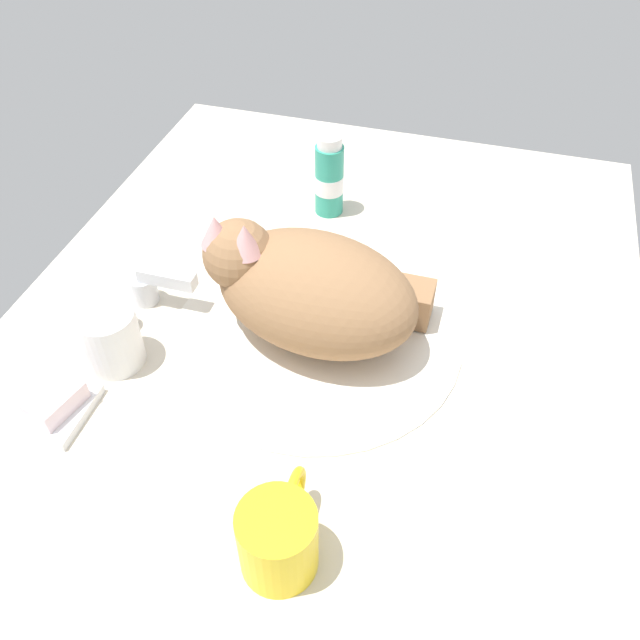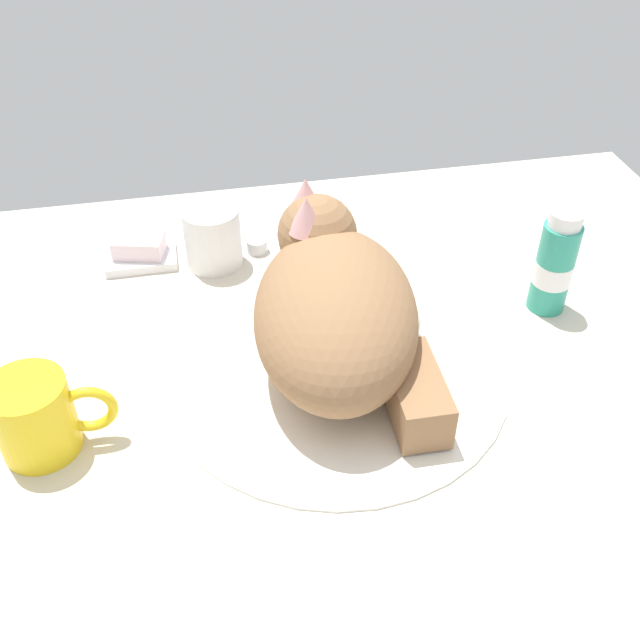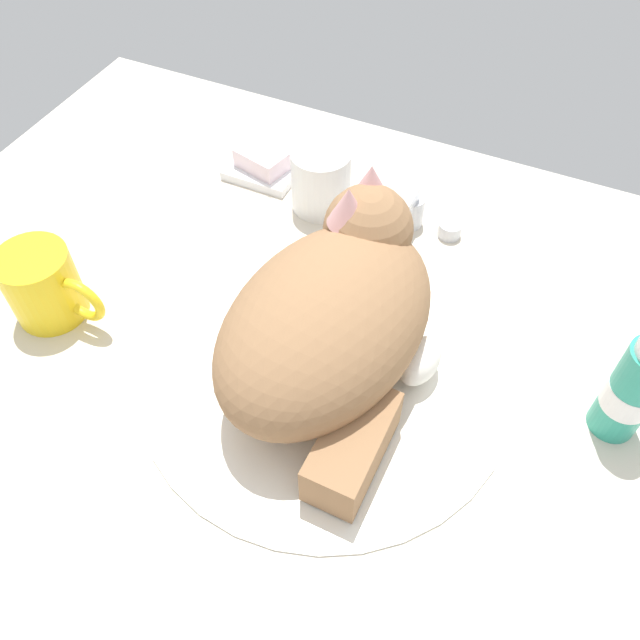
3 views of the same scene
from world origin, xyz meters
The scene contains 9 objects.
ground_plane centered at (0.00, 0.00, -1.50)cm, with size 110.00×82.50×3.00cm, color beige.
sink_basin centered at (0.00, 0.00, 0.30)cm, with size 37.50×37.50×0.61cm, color white.
faucet centered at (0.00, 23.12, 2.57)cm, with size 13.35×9.66×6.02cm.
cat centered at (0.37, 0.94, 7.76)cm, with size 21.30×28.82×16.35cm.
coffee_mug centered at (-29.82, -5.11, 4.12)cm, with size 11.56×7.55×8.24cm.
rinse_cup centered at (-11.00, 22.72, 3.95)cm, with size 7.24×7.24×7.90cm.
soap_dish centered at (-20.37, 24.83, 0.60)cm, with size 9.00×6.40×1.20cm, color white.
soap_bar centered at (-20.37, 24.83, 2.44)cm, with size 6.28×4.03×2.48cm, color silver.
toothpaste_bottle centered at (27.15, 5.83, 6.11)cm, with size 4.49×4.49×13.14cm.
Camera 3 is at (15.03, -33.94, 54.49)cm, focal length 36.45 mm.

